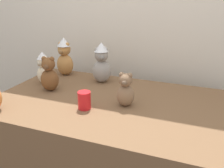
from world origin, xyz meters
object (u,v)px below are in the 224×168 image
Objects in this scene: teddy_bear_ash at (102,63)px; teddy_bear_cream at (43,68)px; teddy_bear_mocha at (125,91)px; display_table at (112,147)px; party_cup_red at (84,100)px; teddy_bear_chestnut at (49,75)px; teddy_bear_caramel at (65,57)px.

teddy_bear_ash is 1.26× the size of teddy_bear_cream.
teddy_bear_mocha is at bearing -74.84° from teddy_bear_ash.
party_cup_red is at bearing -125.48° from display_table.
display_table is 0.67m from teddy_bear_chestnut.
teddy_bear_cream is 2.27× the size of party_cup_red.
teddy_bear_cream is (-0.40, -0.19, -0.03)m from teddy_bear_ash.
teddy_bear_caramel reaches higher than teddy_bear_mocha.
teddy_bear_mocha is 0.88× the size of teddy_bear_cream.
display_table is at bearing -83.07° from teddy_bear_ash.
teddy_bear_caramel is at bearing 142.37° from teddy_bear_mocha.
teddy_bear_cream is at bearing 178.58° from teddy_bear_ash.
teddy_bear_cream is 0.58m from party_cup_red.
teddy_bear_chestnut is at bearing -71.77° from teddy_bear_caramel.
teddy_bear_cream is (-0.13, 0.11, 0.00)m from teddy_bear_chestnut.
teddy_bear_chestnut is 0.17m from teddy_bear_cream.
teddy_bear_ash is at bearing 123.75° from display_table.
teddy_bear_mocha is (0.10, -0.03, 0.45)m from display_table.
teddy_bear_caramel reaches higher than teddy_bear_chestnut.
display_table is at bearing 54.52° from party_cup_red.
teddy_bear_ash is at bearing -3.79° from teddy_bear_caramel.
party_cup_red is at bearing -44.96° from teddy_bear_caramel.
teddy_bear_caramel is (-0.09, 0.35, 0.04)m from teddy_bear_chestnut.
teddy_bear_cream is at bearing 168.37° from display_table.
party_cup_red is (0.45, -0.53, -0.10)m from teddy_bear_caramel.
teddy_bear_chestnut is 2.28× the size of party_cup_red.
teddy_bear_cream reaches higher than display_table.
display_table is 5.00× the size of teddy_bear_ash.
teddy_bear_mocha is at bearing -16.56° from teddy_bear_chestnut.
teddy_bear_ash is at bearing 35.72° from teddy_bear_chestnut.
teddy_bear_chestnut is (-0.27, -0.30, -0.04)m from teddy_bear_ash.
teddy_bear_caramel is (-0.36, 0.05, 0.00)m from teddy_bear_ash.
teddy_bear_chestnut is 1.01× the size of teddy_bear_cream.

